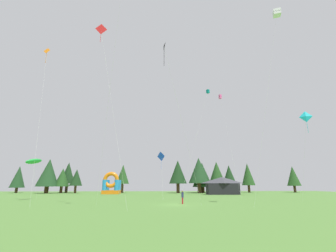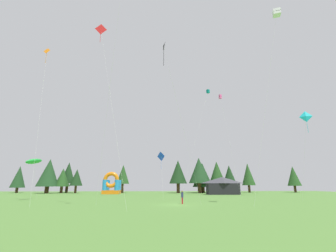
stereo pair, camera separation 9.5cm
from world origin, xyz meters
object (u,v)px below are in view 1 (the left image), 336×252
at_px(kite_cyan_diamond, 306,117).
at_px(festival_tent, 222,186).
at_px(inflatable_orange_dome, 111,186).
at_px(kite_green_parafoil, 34,161).
at_px(kite_teal_box, 208,92).
at_px(kite_black_diamond, 164,49).
at_px(kite_orange_diamond, 47,54).
at_px(kite_blue_diamond, 162,157).
at_px(kite_pink_box, 220,97).
at_px(person_near_camera, 182,196).
at_px(kite_white_box, 277,14).
at_px(kite_red_diamond, 101,32).

relative_size(kite_cyan_diamond, festival_tent, 1.65).
relative_size(kite_cyan_diamond, inflatable_orange_dome, 2.27).
height_order(kite_green_parafoil, kite_teal_box, kite_teal_box).
height_order(kite_black_diamond, inflatable_orange_dome, kite_black_diamond).
height_order(kite_orange_diamond, kite_black_diamond, kite_orange_diamond).
bearing_deg(festival_tent, kite_orange_diamond, -143.06).
height_order(kite_black_diamond, kite_cyan_diamond, kite_black_diamond).
height_order(kite_cyan_diamond, kite_blue_diamond, kite_cyan_diamond).
bearing_deg(kite_black_diamond, kite_blue_diamond, 89.09).
bearing_deg(kite_teal_box, kite_pink_box, -78.60).
bearing_deg(kite_green_parafoil, inflatable_orange_dome, 71.45).
bearing_deg(kite_green_parafoil, festival_tent, 28.18).
height_order(kite_black_diamond, kite_blue_diamond, kite_black_diamond).
bearing_deg(kite_black_diamond, inflatable_orange_dome, 107.33).
relative_size(kite_teal_box, person_near_camera, 16.52).
relative_size(kite_white_box, kite_blue_diamond, 2.94).
xyz_separation_m(kite_orange_diamond, person_near_camera, (20.53, -2.47, -21.06)).
bearing_deg(kite_green_parafoil, kite_pink_box, 17.54).
xyz_separation_m(kite_green_parafoil, inflatable_orange_dome, (8.19, 24.41, -4.00)).
distance_m(kite_blue_diamond, person_near_camera, 15.22).
relative_size(kite_black_diamond, festival_tent, 2.35).
relative_size(kite_black_diamond, kite_cyan_diamond, 1.42).
bearing_deg(person_near_camera, kite_orange_diamond, 116.31).
xyz_separation_m(kite_white_box, kite_black_diamond, (-14.44, -0.68, -6.11)).
height_order(kite_white_box, kite_teal_box, kite_teal_box).
xyz_separation_m(kite_green_parafoil, kite_cyan_diamond, (42.05, -6.93, 6.08)).
relative_size(kite_pink_box, kite_red_diamond, 1.02).
distance_m(kite_green_parafoil, festival_tent, 41.56).
distance_m(kite_orange_diamond, kite_blue_diamond, 25.78).
relative_size(kite_white_box, kite_orange_diamond, 1.05).
distance_m(person_near_camera, inflatable_orange_dome, 36.05).
relative_size(kite_orange_diamond, person_near_camera, 14.04).
distance_m(kite_orange_diamond, festival_tent, 46.78).
xyz_separation_m(kite_orange_diamond, kite_cyan_diamond, (39.41, -1.04, -9.92)).
distance_m(kite_red_diamond, kite_blue_diamond, 23.94).
xyz_separation_m(kite_white_box, kite_teal_box, (-1.59, 31.95, 2.75)).
bearing_deg(kite_red_diamond, kite_black_diamond, -20.44).
relative_size(kite_orange_diamond, kite_cyan_diamond, 1.79).
distance_m(kite_teal_box, festival_tent, 24.51).
height_order(kite_pink_box, kite_teal_box, kite_teal_box).
bearing_deg(inflatable_orange_dome, kite_blue_diamond, -56.64).
bearing_deg(kite_green_parafoil, kite_teal_box, 27.65).
xyz_separation_m(kite_pink_box, kite_white_box, (0.27, -25.43, 1.37)).
distance_m(kite_green_parafoil, kite_blue_diamond, 21.54).
bearing_deg(kite_orange_diamond, kite_black_diamond, -27.35).
height_order(kite_black_diamond, kite_red_diamond, kite_red_diamond).
distance_m(kite_blue_diamond, festival_tent, 21.90).
bearing_deg(kite_green_parafoil, kite_red_diamond, -44.32).
relative_size(kite_black_diamond, kite_red_diamond, 0.81).
bearing_deg(kite_cyan_diamond, kite_red_diamond, -170.08).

